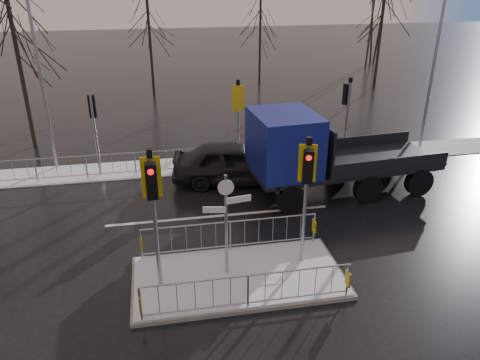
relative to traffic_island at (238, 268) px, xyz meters
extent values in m
plane|color=black|center=(0.01, -0.01, -0.39)|extent=(120.00, 120.00, 0.00)
cube|color=white|center=(0.01, 8.59, -0.37)|extent=(30.00, 2.00, 0.04)
cube|color=silver|center=(0.01, 3.79, -0.39)|extent=(8.00, 0.15, 0.01)
cube|color=#61615D|center=(0.01, -0.01, -0.33)|extent=(6.00, 3.00, 0.12)
cube|color=white|center=(0.01, -0.01, -0.26)|extent=(5.85, 2.85, 0.03)
cube|color=gold|center=(-2.69, -1.39, 0.28)|extent=(0.05, 0.28, 0.42)
cube|color=gold|center=(2.71, -1.39, 0.28)|extent=(0.05, 0.28, 0.42)
cube|color=gold|center=(-2.69, 1.37, 0.28)|extent=(0.05, 0.28, 0.42)
cube|color=gold|center=(2.71, 1.37, 0.28)|extent=(0.05, 0.28, 0.42)
cylinder|color=#91959E|center=(-2.19, -0.01, 1.63)|extent=(0.11, 0.11, 3.80)
cube|color=black|center=(-2.19, -0.19, 2.98)|extent=(0.28, 0.22, 0.95)
cylinder|color=red|center=(-2.19, -0.30, 3.28)|extent=(0.16, 0.04, 0.16)
cube|color=gold|center=(-2.19, 0.06, 2.98)|extent=(0.50, 0.03, 1.10)
cube|color=black|center=(-2.19, -0.01, 3.65)|extent=(0.14, 0.14, 0.22)
cylinder|color=#91959E|center=(2.01, 0.39, 1.58)|extent=(0.11, 0.11, 3.70)
cube|color=black|center=(1.96, 0.22, 2.88)|extent=(0.33, 0.28, 0.95)
cylinder|color=red|center=(1.94, 0.11, 3.18)|extent=(0.16, 0.08, 0.16)
cube|color=gold|center=(2.03, 0.46, 2.88)|extent=(0.49, 0.16, 1.10)
cube|color=black|center=(2.01, 0.39, 3.55)|extent=(0.14, 0.14, 0.22)
cylinder|color=#91959E|center=(-0.29, 0.19, 1.28)|extent=(0.09, 0.09, 3.10)
cube|color=silver|center=(0.06, 0.19, 2.08)|extent=(0.70, 0.14, 0.18)
cube|color=silver|center=(-0.61, 0.19, 1.83)|extent=(0.62, 0.15, 0.18)
cylinder|color=silver|center=(-0.29, 0.16, 2.48)|extent=(0.44, 0.03, 0.44)
cylinder|color=#91959E|center=(-4.49, 8.29, 1.40)|extent=(0.11, 0.11, 3.50)
cube|color=black|center=(-4.49, 8.47, 2.60)|extent=(0.28, 0.22, 0.95)
cylinder|color=red|center=(-4.49, 8.58, 2.90)|extent=(0.16, 0.04, 0.16)
cylinder|color=#91959E|center=(1.51, 8.29, 1.45)|extent=(0.11, 0.11, 3.60)
cube|color=black|center=(1.51, 8.47, 2.70)|extent=(0.28, 0.22, 0.95)
cylinder|color=red|center=(1.51, 8.58, 3.00)|extent=(0.16, 0.04, 0.16)
cube|color=gold|center=(1.51, 8.22, 2.70)|extent=(0.50, 0.03, 1.10)
cube|color=black|center=(1.51, 8.29, 3.37)|extent=(0.14, 0.14, 0.22)
cylinder|color=#91959E|center=(6.51, 8.29, 1.40)|extent=(0.11, 0.11, 3.50)
cube|color=black|center=(6.46, 8.46, 2.60)|extent=(0.33, 0.28, 0.95)
cylinder|color=red|center=(6.44, 8.57, 2.90)|extent=(0.16, 0.08, 0.16)
cube|color=black|center=(6.51, 8.29, 3.27)|extent=(0.14, 0.14, 0.22)
imported|color=black|center=(1.03, 6.59, 0.46)|extent=(5.22, 2.62, 1.71)
cylinder|color=black|center=(2.58, 3.57, 0.16)|extent=(1.13, 0.43, 1.11)
cylinder|color=black|center=(2.37, 5.89, 0.16)|extent=(1.13, 0.43, 1.11)
cylinder|color=black|center=(5.67, 3.86, 0.16)|extent=(1.13, 0.43, 1.11)
cylinder|color=black|center=(5.46, 6.18, 0.16)|extent=(1.13, 0.43, 1.11)
cylinder|color=black|center=(7.88, 4.06, 0.16)|extent=(1.13, 0.43, 1.11)
cylinder|color=black|center=(7.67, 6.38, 0.16)|extent=(1.13, 0.43, 1.11)
cube|color=black|center=(5.12, 4.98, 0.70)|extent=(7.52, 3.22, 0.18)
cube|color=navy|center=(2.59, 4.74, 1.89)|extent=(2.45, 2.86, 2.22)
cube|color=black|center=(3.66, 4.84, 2.34)|extent=(0.25, 2.21, 1.22)
cube|color=#2D3033|center=(1.92, 4.68, 0.66)|extent=(0.37, 2.55, 0.39)
cube|color=black|center=(6.34, 5.09, 0.85)|extent=(5.10, 3.10, 0.13)
cube|color=black|center=(3.97, 4.87, 1.74)|extent=(0.33, 2.66, 1.66)
cylinder|color=black|center=(-7.99, 12.49, 3.29)|extent=(0.20, 0.20, 7.36)
cylinder|color=black|center=(-1.99, 21.99, 3.06)|extent=(0.19, 0.19, 6.90)
cylinder|color=black|center=(6.01, 23.99, 2.60)|extent=(0.16, 0.16, 5.98)
cylinder|color=black|center=(14.01, 20.99, 3.29)|extent=(0.20, 0.20, 7.36)
cylinder|color=#91959E|center=(10.51, 8.49, 3.61)|extent=(0.14, 0.14, 8.00)
cylinder|color=#91959E|center=(-6.49, 9.49, 3.71)|extent=(0.14, 0.14, 8.20)
camera|label=1|loc=(-1.95, -10.84, 7.81)|focal=35.00mm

